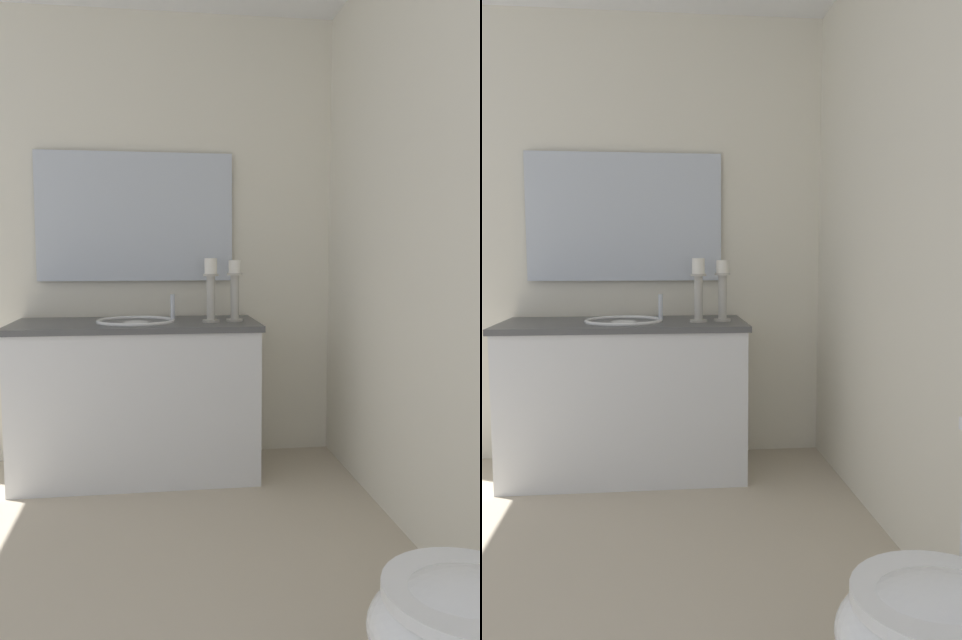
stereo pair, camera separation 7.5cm
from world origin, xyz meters
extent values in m
cube|color=beige|center=(0.00, 0.00, -0.01)|extent=(3.13, 2.54, 0.02)
cube|color=silver|center=(0.00, 1.27, 1.23)|extent=(3.13, 0.04, 2.45)
cube|color=silver|center=(-1.57, 0.00, 1.23)|extent=(0.04, 2.54, 2.45)
cube|color=silver|center=(-1.24, 0.15, 0.39)|extent=(0.55, 1.22, 0.77)
cube|color=#4C4C4C|center=(-1.24, 0.15, 0.79)|extent=(0.58, 1.25, 0.03)
sphere|color=black|center=(-1.34, -0.47, 0.42)|extent=(0.02, 0.02, 0.02)
sphere|color=black|center=(-1.14, -0.47, 0.42)|extent=(0.02, 0.02, 0.02)
ellipsoid|color=white|center=(-1.24, 0.15, 0.75)|extent=(0.38, 0.30, 0.11)
torus|color=white|center=(-1.24, 0.15, 0.81)|extent=(0.40, 0.40, 0.02)
cylinder|color=silver|center=(-1.24, 0.34, 0.87)|extent=(0.02, 0.02, 0.14)
cube|color=silver|center=(-1.52, 0.15, 1.35)|extent=(0.02, 1.07, 0.70)
cylinder|color=#B7B2A5|center=(-1.21, 0.66, 0.81)|extent=(0.09, 0.09, 0.01)
cylinder|color=#B7B2A5|center=(-1.21, 0.66, 0.92)|extent=(0.04, 0.04, 0.24)
cylinder|color=#B7B2A5|center=(-1.21, 0.66, 1.04)|extent=(0.08, 0.08, 0.01)
cylinder|color=white|center=(-1.21, 0.66, 1.08)|extent=(0.06, 0.06, 0.07)
cylinder|color=#B7B2A5|center=(-1.18, 0.53, 0.81)|extent=(0.09, 0.09, 0.01)
cylinder|color=#B7B2A5|center=(-1.18, 0.53, 0.92)|extent=(0.04, 0.04, 0.24)
cylinder|color=#B7B2A5|center=(-1.18, 0.53, 1.04)|extent=(0.08, 0.08, 0.01)
cylinder|color=white|center=(-1.18, 0.53, 1.09)|extent=(0.06, 0.06, 0.08)
ellipsoid|color=white|center=(0.74, 0.92, 0.32)|extent=(0.38, 0.46, 0.24)
cylinder|color=white|center=(0.74, 0.92, 0.40)|extent=(0.39, 0.39, 0.03)
camera|label=1|loc=(1.93, 0.25, 1.14)|focal=34.45mm
camera|label=2|loc=(1.94, 0.32, 1.14)|focal=34.45mm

